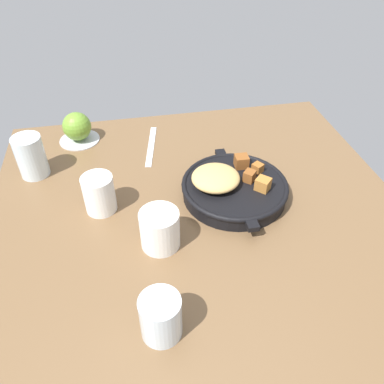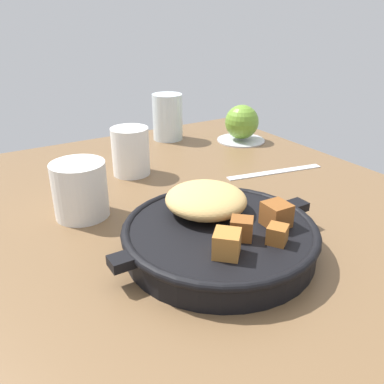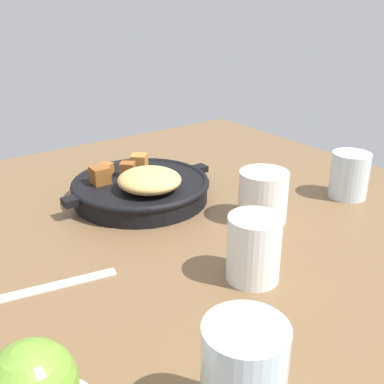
{
  "view_description": "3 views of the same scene",
  "coord_description": "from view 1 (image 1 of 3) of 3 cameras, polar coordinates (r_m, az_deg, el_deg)",
  "views": [
    {
      "loc": [
        -60.95,
        13.54,
        58.54
      ],
      "look_at": [
        1.63,
        1.42,
        4.95
      ],
      "focal_mm": 36.05,
      "sensor_mm": 36.0,
      "label": 1
    },
    {
      "loc": [
        -21.32,
        -44.36,
        28.09
      ],
      "look_at": [
        5.57,
        -0.31,
        4.55
      ],
      "focal_mm": 37.63,
      "sensor_mm": 36.0,
      "label": 2
    },
    {
      "loc": [
        41.78,
        57.43,
        33.58
      ],
      "look_at": [
        0.74,
        1.52,
        4.14
      ],
      "focal_mm": 43.08,
      "sensor_mm": 36.0,
      "label": 3
    }
  ],
  "objects": [
    {
      "name": "ceramic_mug_white",
      "position": [
        0.76,
        -4.77,
        -5.52
      ],
      "size": [
        7.89,
        7.89,
        8.29
      ],
      "primitive_type": "cylinder",
      "color": "silver",
      "rests_on": "ground_plane"
    },
    {
      "name": "ground_plane",
      "position": [
        0.86,
        1.14,
        -3.69
      ],
      "size": [
        90.9,
        92.75,
        2.4
      ],
      "primitive_type": "cube",
      "color": "brown"
    },
    {
      "name": "cast_iron_skillet",
      "position": [
        0.89,
        6.02,
        0.79
      ],
      "size": [
        28.8,
        24.47,
        7.06
      ],
      "color": "black",
      "rests_on": "ground_plane"
    },
    {
      "name": "butter_knife",
      "position": [
        1.07,
        -6.07,
        6.83
      ],
      "size": [
        19.44,
        5.22,
        0.36
      ],
      "primitive_type": "cube",
      "rotation": [
        0.0,
        0.0,
        -0.19
      ],
      "color": "silver",
      "rests_on": "ground_plane"
    },
    {
      "name": "saucer_plate",
      "position": [
        1.14,
        -16.28,
        7.49
      ],
      "size": [
        11.05,
        11.05,
        0.6
      ],
      "primitive_type": "cylinder",
      "color": "#B7BABF",
      "rests_on": "ground_plane"
    },
    {
      "name": "water_glass_tall",
      "position": [
        1.01,
        -22.74,
        4.88
      ],
      "size": [
        6.95,
        6.95,
        10.5
      ],
      "primitive_type": "cylinder",
      "color": "silver",
      "rests_on": "ground_plane"
    },
    {
      "name": "water_glass_short",
      "position": [
        0.64,
        -4.64,
        -17.93
      ],
      "size": [
        6.82,
        6.82,
        8.25
      ],
      "primitive_type": "cylinder",
      "color": "silver",
      "rests_on": "ground_plane"
    },
    {
      "name": "white_creamer_pitcher",
      "position": [
        0.86,
        -13.56,
        -0.26
      ],
      "size": [
        6.84,
        6.84,
        8.73
      ],
      "primitive_type": "cylinder",
      "color": "white",
      "rests_on": "ground_plane"
    },
    {
      "name": "red_apple",
      "position": [
        1.11,
        -16.67,
        9.29
      ],
      "size": [
        7.74,
        7.74,
        7.74
      ],
      "primitive_type": "sphere",
      "color": "olive",
      "rests_on": "saucer_plate"
    }
  ]
}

